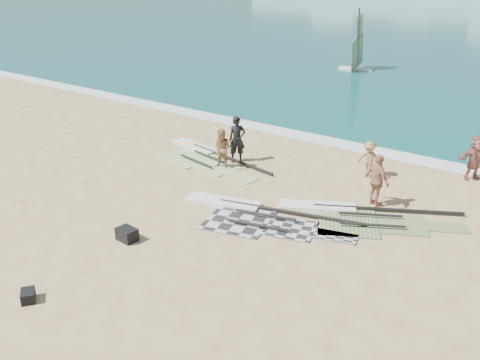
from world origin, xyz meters
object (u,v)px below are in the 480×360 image
Objects in this scene: rig_orange at (355,215)px; beachgoer_right at (475,157)px; beachgoer_left at (222,150)px; beachgoer_back at (377,181)px; person_wetsuit at (237,140)px; beachgoer_mid at (369,159)px; gear_bag_near at (127,234)px; gear_bag_far at (28,296)px; rig_green at (204,156)px; rig_grey at (252,214)px.

beachgoer_right reaches higher than rig_orange.
beachgoer_back reaches higher than beachgoer_left.
beachgoer_mid is at bearing -26.74° from person_wetsuit.
beachgoer_back is (5.15, 6.96, 0.74)m from gear_bag_near.
beachgoer_mid is 0.83× the size of beachgoer_right.
person_wetsuit reaches higher than gear_bag_far.
beachgoer_mid reaches higher than rig_green.
rig_grey is 6.21m from rig_green.
person_wetsuit is 5.52m from beachgoer_mid.
beachgoer_back is at bearing -50.29° from person_wetsuit.
rig_grey is 4.27m from gear_bag_near.
rig_grey is 1.04× the size of rig_green.
rig_grey is at bearing 76.66° from gear_bag_far.
gear_bag_near is 8.69m from beachgoer_back.
gear_bag_near reaches higher than rig_grey.
beachgoer_mid is (6.78, 2.06, 0.70)m from rig_green.
beachgoer_right is at bearing -87.91° from beachgoer_back.
rig_green is 11.45m from gear_bag_far.
gear_bag_far is 0.24× the size of person_wetsuit.
gear_bag_near reaches higher than gear_bag_far.
rig_orange is 6.78m from person_wetsuit.
gear_bag_far reaches higher than rig_green.
gear_bag_far is at bearing -118.05° from rig_grey.
rig_green is 12.98× the size of gear_bag_far.
gear_bag_far is (0.37, -3.69, -0.05)m from gear_bag_near.
beachgoer_back is 5.05m from beachgoer_right.
beachgoer_right reaches higher than rig_grey.
rig_grey is at bearing 73.75° from beachgoer_back.
rig_green is 4.16× the size of beachgoer_mid.
person_wetsuit is at bearing 99.08° from gear_bag_far.
beachgoer_left reaches higher than rig_grey.
beachgoer_back is at bearing 8.80° from rig_green.
beachgoer_mid is (3.82, 9.31, 0.55)m from gear_bag_near.
rig_grey is 1.05× the size of rig_orange.
beachgoer_right reaches higher than gear_bag_near.
rig_orange is 9.88× the size of gear_bag_near.
beachgoer_left is at bearing -151.93° from beachgoer_mid.
rig_green is 1.83m from person_wetsuit.
person_wetsuit is at bearing 100.66° from gear_bag_near.
rig_orange is 1.57m from beachgoer_back.
person_wetsuit reaches higher than gear_bag_near.
gear_bag_far is at bearing -104.39° from beachgoer_mid.
rig_orange is at bearing 63.83° from gear_bag_far.
gear_bag_near is at bearing -56.91° from rig_green.
beachgoer_right is at bearing 57.92° from gear_bag_near.
rig_grey is 4.62m from beachgoer_left.
person_wetsuit is at bearing 134.44° from rig_orange.
gear_bag_near is at bearing -159.86° from rig_orange.
person_wetsuit is 1.05× the size of beachgoer_back.
rig_green is at bearing 149.65° from person_wetsuit.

